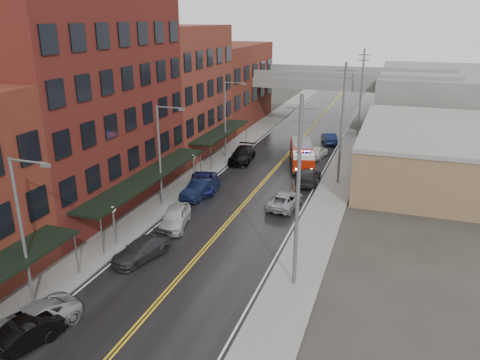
% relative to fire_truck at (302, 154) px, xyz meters
% --- Properties ---
extents(road, '(11.00, 160.00, 0.02)m').
position_rel_fire_truck_xyz_m(road, '(-2.56, -9.33, -1.44)').
color(road, black).
rests_on(road, ground).
extents(sidewalk_left, '(3.00, 160.00, 0.15)m').
position_rel_fire_truck_xyz_m(sidewalk_left, '(-9.86, -9.33, -1.37)').
color(sidewalk_left, slate).
rests_on(sidewalk_left, ground).
extents(sidewalk_right, '(3.00, 160.00, 0.15)m').
position_rel_fire_truck_xyz_m(sidewalk_right, '(4.74, -9.33, -1.37)').
color(sidewalk_right, slate).
rests_on(sidewalk_right, ground).
extents(curb_left, '(0.30, 160.00, 0.15)m').
position_rel_fire_truck_xyz_m(curb_left, '(-8.21, -9.33, -1.37)').
color(curb_left, gray).
rests_on(curb_left, ground).
extents(curb_right, '(0.30, 160.00, 0.15)m').
position_rel_fire_truck_xyz_m(curb_right, '(3.09, -9.33, -1.37)').
color(curb_right, gray).
rests_on(curb_right, ground).
extents(brick_building_b, '(9.00, 20.00, 18.00)m').
position_rel_fire_truck_xyz_m(brick_building_b, '(-15.86, -16.33, 7.55)').
color(brick_building_b, '#5A1D17').
rests_on(brick_building_b, ground).
extents(brick_building_c, '(9.00, 15.00, 15.00)m').
position_rel_fire_truck_xyz_m(brick_building_c, '(-15.86, 1.17, 6.05)').
color(brick_building_c, brown).
rests_on(brick_building_c, ground).
extents(brick_building_far, '(9.00, 20.00, 12.00)m').
position_rel_fire_truck_xyz_m(brick_building_far, '(-15.86, 18.67, 4.55)').
color(brick_building_far, maroon).
rests_on(brick_building_far, ground).
extents(tan_building, '(14.00, 22.00, 5.00)m').
position_rel_fire_truck_xyz_m(tan_building, '(13.44, 0.67, 1.05)').
color(tan_building, olive).
rests_on(tan_building, ground).
extents(right_far_block, '(18.00, 30.00, 8.00)m').
position_rel_fire_truck_xyz_m(right_far_block, '(15.44, 30.67, 2.55)').
color(right_far_block, slate).
rests_on(right_far_block, ground).
extents(awning_1, '(2.60, 18.00, 3.09)m').
position_rel_fire_truck_xyz_m(awning_1, '(-10.05, -16.33, 1.54)').
color(awning_1, black).
rests_on(awning_1, ground).
extents(awning_2, '(2.60, 13.00, 3.09)m').
position_rel_fire_truck_xyz_m(awning_2, '(-10.05, 1.17, 1.54)').
color(awning_2, black).
rests_on(awning_2, ground).
extents(globe_lamp_1, '(0.44, 0.44, 3.12)m').
position_rel_fire_truck_xyz_m(globe_lamp_1, '(-8.96, -23.33, 0.86)').
color(globe_lamp_1, '#59595B').
rests_on(globe_lamp_1, ground).
extents(globe_lamp_2, '(0.44, 0.44, 3.12)m').
position_rel_fire_truck_xyz_m(globe_lamp_2, '(-8.96, -9.33, 0.86)').
color(globe_lamp_2, '#59595B').
rests_on(globe_lamp_2, ground).
extents(street_lamp_0, '(2.64, 0.22, 9.00)m').
position_rel_fire_truck_xyz_m(street_lamp_0, '(-9.11, -31.33, 3.74)').
color(street_lamp_0, '#59595B').
rests_on(street_lamp_0, ground).
extents(street_lamp_1, '(2.64, 0.22, 9.00)m').
position_rel_fire_truck_xyz_m(street_lamp_1, '(-9.11, -15.33, 3.74)').
color(street_lamp_1, '#59595B').
rests_on(street_lamp_1, ground).
extents(street_lamp_2, '(2.64, 0.22, 9.00)m').
position_rel_fire_truck_xyz_m(street_lamp_2, '(-9.11, 0.67, 3.74)').
color(street_lamp_2, '#59595B').
rests_on(street_lamp_2, ground).
extents(utility_pole_0, '(1.80, 0.24, 12.00)m').
position_rel_fire_truck_xyz_m(utility_pole_0, '(4.64, -24.33, 4.86)').
color(utility_pole_0, '#59595B').
rests_on(utility_pole_0, ground).
extents(utility_pole_1, '(1.80, 0.24, 12.00)m').
position_rel_fire_truck_xyz_m(utility_pole_1, '(4.64, -4.33, 4.86)').
color(utility_pole_1, '#59595B').
rests_on(utility_pole_1, ground).
extents(utility_pole_2, '(1.80, 0.24, 12.00)m').
position_rel_fire_truck_xyz_m(utility_pole_2, '(4.64, 15.67, 4.86)').
color(utility_pole_2, '#59595B').
rests_on(utility_pole_2, ground).
extents(overpass, '(40.00, 10.00, 7.50)m').
position_rel_fire_truck_xyz_m(overpass, '(-2.56, 22.67, 4.54)').
color(overpass, slate).
rests_on(overpass, ground).
extents(fire_truck, '(4.41, 7.69, 2.68)m').
position_rel_fire_truck_xyz_m(fire_truck, '(0.00, 0.00, 0.00)').
color(fire_truck, '#AE1D08').
rests_on(fire_truck, ground).
extents(parked_car_left_1, '(2.87, 4.65, 1.45)m').
position_rel_fire_truck_xyz_m(parked_car_left_1, '(-7.14, -34.79, -0.73)').
color(parked_car_left_1, black).
rests_on(parked_car_left_1, ground).
extents(parked_car_left_2, '(4.06, 5.75, 1.46)m').
position_rel_fire_truck_xyz_m(parked_car_left_2, '(-7.56, -33.53, -0.72)').
color(parked_car_left_2, gray).
rests_on(parked_car_left_2, ground).
extents(parked_car_left_3, '(3.09, 5.06, 1.37)m').
position_rel_fire_truck_xyz_m(parked_car_left_3, '(-6.16, -24.44, -0.77)').
color(parked_car_left_3, '#2B2B2E').
rests_on(parked_car_left_3, ground).
extents(parked_car_left_4, '(2.95, 5.09, 1.63)m').
position_rel_fire_truck_xyz_m(parked_car_left_4, '(-6.31, -18.93, -0.64)').
color(parked_car_left_4, '#B7B7B7').
rests_on(parked_car_left_4, ground).
extents(parked_car_left_5, '(2.30, 5.09, 1.62)m').
position_rel_fire_truck_xyz_m(parked_car_left_5, '(-7.06, -12.13, -0.64)').
color(parked_car_left_5, black).
rests_on(parked_car_left_5, ground).
extents(parked_car_left_6, '(3.99, 6.02, 1.53)m').
position_rel_fire_truck_xyz_m(parked_car_left_6, '(-7.56, -10.53, -0.68)').
color(parked_car_left_6, '#161955').
rests_on(parked_car_left_6, ground).
extents(parked_car_left_7, '(2.80, 5.87, 1.65)m').
position_rel_fire_truck_xyz_m(parked_car_left_7, '(-6.92, -0.25, -0.62)').
color(parked_car_left_7, black).
rests_on(parked_car_left_7, ground).
extents(parked_car_right_0, '(2.64, 5.05, 1.35)m').
position_rel_fire_truck_xyz_m(parked_car_right_0, '(1.04, -12.08, -0.77)').
color(parked_car_right_0, gray).
rests_on(parked_car_right_0, ground).
extents(parked_car_right_1, '(2.24, 5.18, 1.49)m').
position_rel_fire_truck_xyz_m(parked_car_right_1, '(1.79, -5.13, -0.71)').
color(parked_car_right_1, black).
rests_on(parked_car_right_1, ground).
extents(parked_car_right_2, '(2.27, 4.34, 1.41)m').
position_rel_fire_truck_xyz_m(parked_car_right_2, '(1.04, 4.13, -0.75)').
color(parked_car_right_2, silver).
rests_on(parked_car_right_2, ground).
extents(parked_car_right_3, '(2.83, 4.65, 1.45)m').
position_rel_fire_truck_xyz_m(parked_car_right_3, '(1.35, 11.33, -0.73)').
color(parked_car_right_3, '#0E1533').
rests_on(parked_car_right_3, ground).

